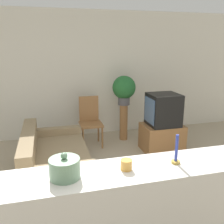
{
  "coord_description": "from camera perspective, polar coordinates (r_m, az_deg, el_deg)",
  "views": [
    {
      "loc": [
        -0.51,
        -2.01,
        2.0
      ],
      "look_at": [
        0.57,
        2.07,
        0.85
      ],
      "focal_mm": 40.0,
      "sensor_mm": 36.0,
      "label": 1
    }
  ],
  "objects": [
    {
      "name": "potted_plant",
      "position": [
        5.18,
        2.77,
        5.39
      ],
      "size": [
        0.48,
        0.48,
        0.61
      ],
      "color": "#4C4C51",
      "rests_on": "plant_stand"
    },
    {
      "name": "decorative_bowl",
      "position": [
        1.85,
        -10.77,
        -12.48
      ],
      "size": [
        0.22,
        0.22,
        0.19
      ],
      "color": "gray",
      "rests_on": "foreground_counter"
    },
    {
      "name": "candle_jar",
      "position": [
        1.94,
        3.29,
        -11.93
      ],
      "size": [
        0.09,
        0.09,
        0.08
      ],
      "color": "gold",
      "rests_on": "foreground_counter"
    },
    {
      "name": "plant_stand",
      "position": [
        5.35,
        2.67,
        -2.33
      ],
      "size": [
        0.17,
        0.17,
        0.77
      ],
      "color": "olive",
      "rests_on": "ground_plane"
    },
    {
      "name": "tv_stand",
      "position": [
        4.95,
        11.31,
        -5.7
      ],
      "size": [
        0.76,
        0.56,
        0.51
      ],
      "color": "olive",
      "rests_on": "ground_plane"
    },
    {
      "name": "candlestick",
      "position": [
        2.08,
        14.45,
        -9.3
      ],
      "size": [
        0.07,
        0.07,
        0.24
      ],
      "color": "#B7933D",
      "rests_on": "foreground_counter"
    },
    {
      "name": "wooden_chair",
      "position": [
        5.05,
        -5.05,
        -1.6
      ],
      "size": [
        0.44,
        0.44,
        0.99
      ],
      "color": "olive",
      "rests_on": "ground_plane"
    },
    {
      "name": "couch",
      "position": [
        4.03,
        -13.21,
        -10.79
      ],
      "size": [
        0.97,
        1.64,
        0.73
      ],
      "color": "#847051",
      "rests_on": "ground_plane"
    },
    {
      "name": "wall_back",
      "position": [
        5.5,
        -9.45,
        8.25
      ],
      "size": [
        9.0,
        0.06,
        2.7
      ],
      "color": "beige",
      "rests_on": "ground_plane"
    },
    {
      "name": "television",
      "position": [
        4.78,
        11.59,
        0.55
      ],
      "size": [
        0.57,
        0.53,
        0.6
      ],
      "color": "black",
      "rests_on": "tv_stand"
    }
  ]
}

